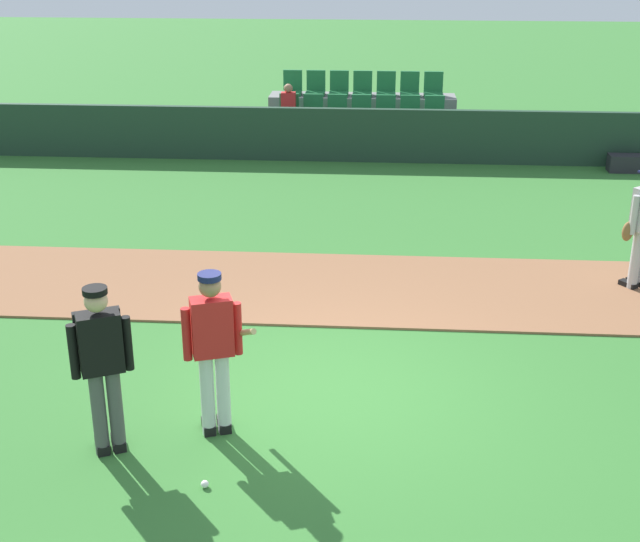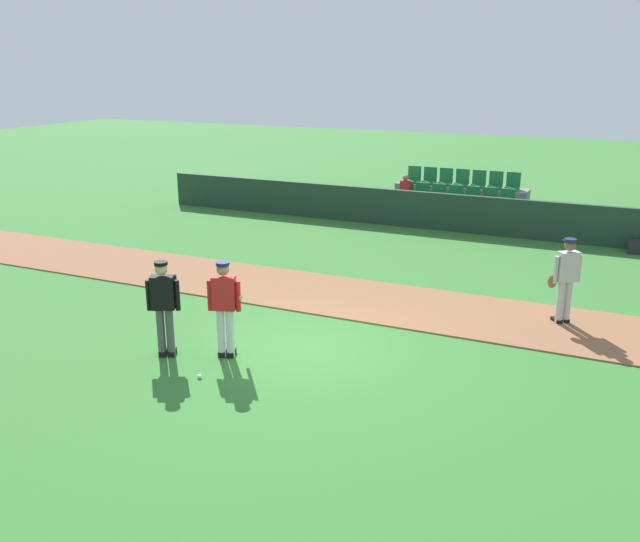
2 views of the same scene
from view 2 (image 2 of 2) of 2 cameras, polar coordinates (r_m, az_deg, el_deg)
ground_plane at (r=12.59m, az=-1.16°, el=-6.48°), size 80.00×80.00×0.00m
infield_dirt_path at (r=15.10m, az=3.64°, el=-2.37°), size 28.00×2.60×0.03m
dugout_fence at (r=21.54m, az=10.51°, el=4.86°), size 20.00×0.16×1.16m
stadium_bleachers at (r=22.94m, az=11.37°, el=5.31°), size 4.45×2.10×1.65m
batter_red_jersey at (r=12.01m, az=-7.96°, el=-2.88°), size 0.74×0.68×1.76m
umpire_home_plate at (r=12.23m, az=-12.93°, el=-2.62°), size 0.54×0.43×1.76m
runner_grey_jersey at (r=14.26m, az=19.85°, el=-0.56°), size 0.60×0.47×1.76m
baseball at (r=11.62m, az=-10.05°, el=-8.66°), size 0.07×0.07×0.07m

